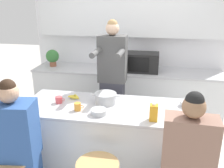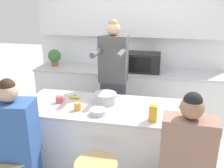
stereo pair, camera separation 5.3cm
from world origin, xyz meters
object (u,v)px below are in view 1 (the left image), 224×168
(person_wrapped_blanket, at_px, (17,152))
(potted_plant, at_px, (52,57))
(kitchen_island, at_px, (111,140))
(coffee_cup_near, at_px, (59,100))
(cooking_pot, at_px, (106,98))
(coffee_cup_far, at_px, (78,107))
(juice_carton, at_px, (154,112))
(person_cooking, at_px, (112,86))
(microwave, at_px, (142,62))
(banana_bunch, at_px, (74,97))
(fruit_bowl, at_px, (188,104))

(person_wrapped_blanket, bearing_deg, potted_plant, 95.89)
(kitchen_island, bearing_deg, person_wrapped_blanket, -138.32)
(person_wrapped_blanket, xyz_separation_m, coffee_cup_near, (0.17, 0.71, 0.27))
(potted_plant, bearing_deg, person_wrapped_blanket, -76.55)
(cooking_pot, bearing_deg, potted_plant, 132.03)
(person_wrapped_blanket, xyz_separation_m, cooking_pot, (0.72, 0.80, 0.29))
(person_wrapped_blanket, relative_size, potted_plant, 4.80)
(coffee_cup_far, bearing_deg, juice_carton, -6.26)
(coffee_cup_near, distance_m, juice_carton, 1.14)
(person_cooking, xyz_separation_m, cooking_pot, (0.02, -0.56, 0.05))
(microwave, bearing_deg, coffee_cup_far, -111.10)
(microwave, relative_size, potted_plant, 1.79)
(person_wrapped_blanket, relative_size, cooking_pot, 4.08)
(person_wrapped_blanket, distance_m, potted_plant, 2.27)
(kitchen_island, xyz_separation_m, coffee_cup_far, (-0.34, -0.16, 0.49))
(person_wrapped_blanket, distance_m, cooking_pot, 1.11)
(coffee_cup_far, bearing_deg, microwave, 68.90)
(banana_bunch, bearing_deg, microwave, 58.97)
(person_wrapped_blanket, relative_size, microwave, 2.68)
(microwave, bearing_deg, potted_plant, 178.38)
(cooking_pot, bearing_deg, banana_bunch, 170.69)
(kitchen_island, relative_size, juice_carton, 10.92)
(fruit_bowl, bearing_deg, person_wrapped_blanket, -151.88)
(kitchen_island, xyz_separation_m, person_wrapped_blanket, (-0.80, -0.71, 0.22))
(person_cooking, distance_m, coffee_cup_far, 0.84)
(cooking_pot, bearing_deg, microwave, 75.56)
(cooking_pot, xyz_separation_m, fruit_bowl, (0.95, 0.09, -0.04))
(person_cooking, bearing_deg, microwave, 66.28)
(person_cooking, distance_m, banana_bunch, 0.63)
(person_cooking, xyz_separation_m, microwave, (0.36, 0.76, 0.17))
(person_wrapped_blanket, distance_m, banana_bunch, 0.95)
(juice_carton, xyz_separation_m, potted_plant, (-1.80, 1.71, 0.11))
(person_cooking, bearing_deg, juice_carton, -55.33)
(banana_bunch, bearing_deg, juice_carton, -22.49)
(person_cooking, distance_m, cooking_pot, 0.56)
(kitchen_island, distance_m, banana_bunch, 0.70)
(cooking_pot, relative_size, juice_carton, 1.84)
(cooking_pot, height_order, microwave, microwave)
(kitchen_island, height_order, juice_carton, juice_carton)
(person_wrapped_blanket, relative_size, banana_bunch, 8.74)
(juice_carton, bearing_deg, microwave, 97.77)
(microwave, bearing_deg, person_cooking, -115.23)
(banana_bunch, relative_size, microwave, 0.31)
(person_cooking, bearing_deg, person_wrapped_blanket, -115.66)
(person_wrapped_blanket, bearing_deg, fruit_bowl, 20.55)
(coffee_cup_far, xyz_separation_m, juice_carton, (0.83, -0.09, 0.04))
(potted_plant, bearing_deg, banana_bunch, -57.80)
(kitchen_island, height_order, coffee_cup_far, coffee_cup_far)
(kitchen_island, distance_m, juice_carton, 0.76)
(fruit_bowl, relative_size, coffee_cup_far, 1.61)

